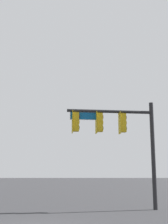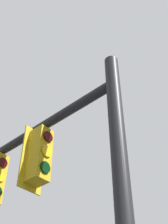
# 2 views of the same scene
# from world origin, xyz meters

# --- Properties ---
(signal_pole_near) EXTENTS (5.17, 0.96, 6.21)m
(signal_pole_near) POSITION_xyz_m (-4.16, -6.56, 4.42)
(signal_pole_near) COLOR black
(signal_pole_near) RESTS_ON ground_plane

